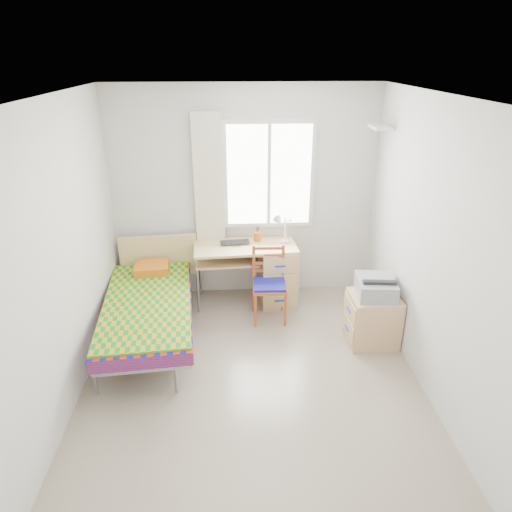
{
  "coord_description": "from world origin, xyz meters",
  "views": [
    {
      "loc": [
        -0.17,
        -3.62,
        2.91
      ],
      "look_at": [
        0.08,
        0.55,
        1.03
      ],
      "focal_mm": 32.0,
      "sensor_mm": 36.0,
      "label": 1
    }
  ],
  "objects_px": {
    "bed": "(149,303)",
    "chair": "(270,279)",
    "desk": "(272,271)",
    "printer": "(376,287)",
    "cabinet": "(372,319)"
  },
  "relations": [
    {
      "from": "bed",
      "to": "cabinet",
      "type": "xyz_separation_m",
      "value": [
        2.4,
        -0.24,
        -0.13
      ]
    },
    {
      "from": "bed",
      "to": "printer",
      "type": "xyz_separation_m",
      "value": [
        2.41,
        -0.21,
        0.24
      ]
    },
    {
      "from": "desk",
      "to": "cabinet",
      "type": "distance_m",
      "value": 1.39
    },
    {
      "from": "bed",
      "to": "chair",
      "type": "height_order",
      "value": "chair"
    },
    {
      "from": "desk",
      "to": "chair",
      "type": "relative_size",
      "value": 1.43
    },
    {
      "from": "chair",
      "to": "cabinet",
      "type": "bearing_deg",
      "value": -26.44
    },
    {
      "from": "desk",
      "to": "chair",
      "type": "bearing_deg",
      "value": -102.48
    },
    {
      "from": "desk",
      "to": "chair",
      "type": "distance_m",
      "value": 0.39
    },
    {
      "from": "cabinet",
      "to": "printer",
      "type": "xyz_separation_m",
      "value": [
        0.01,
        0.03,
        0.38
      ]
    },
    {
      "from": "desk",
      "to": "cabinet",
      "type": "height_order",
      "value": "desk"
    },
    {
      "from": "bed",
      "to": "chair",
      "type": "relative_size",
      "value": 2.31
    },
    {
      "from": "desk",
      "to": "printer",
      "type": "distance_m",
      "value": 1.39
    },
    {
      "from": "bed",
      "to": "chair",
      "type": "xyz_separation_m",
      "value": [
        1.34,
        0.33,
        0.08
      ]
    },
    {
      "from": "bed",
      "to": "printer",
      "type": "bearing_deg",
      "value": -10.27
    },
    {
      "from": "chair",
      "to": "printer",
      "type": "distance_m",
      "value": 1.21
    }
  ]
}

